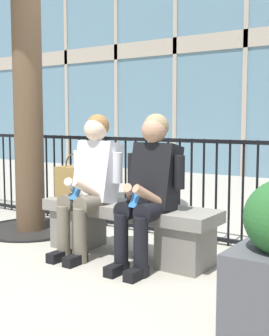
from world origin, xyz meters
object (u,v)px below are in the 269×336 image
Objects in this scene: stone_bench at (128,225)px; handbag_on_bench at (76,182)px; seated_person_companion at (149,185)px; seated_person_with_phone at (91,180)px.

handbag_on_bench is at bearing -179.01° from stone_bench.
seated_person_companion is (0.30, -0.13, 0.38)m from stone_bench.
stone_bench is 3.86× the size of handbag_on_bench.
handbag_on_bench is at bearing 157.21° from seated_person_with_phone.
stone_bench is 0.50m from seated_person_companion.
seated_person_companion reaches higher than stone_bench.
handbag_on_bench is (-0.58, -0.01, 0.33)m from stone_bench.
stone_bench is 0.67m from handbag_on_bench.
stone_bench is at bearing 23.38° from seated_person_with_phone.
seated_person_companion is 0.89m from handbag_on_bench.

